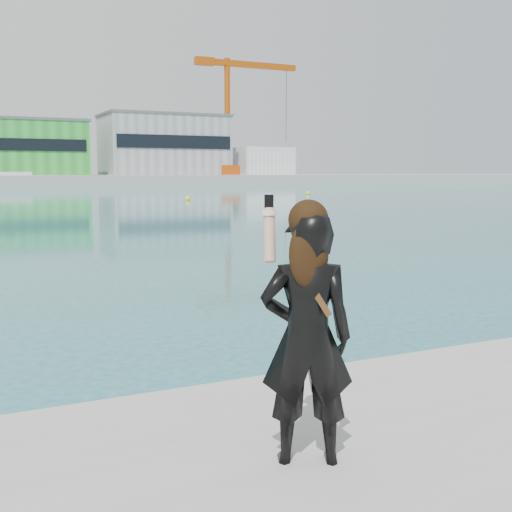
# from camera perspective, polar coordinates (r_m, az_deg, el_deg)

# --- Properties ---
(warehouse_green) EXTENTS (30.60, 16.36, 10.50)m
(warehouse_green) POSITION_cam_1_polar(r_m,az_deg,el_deg) (132.28, -21.67, 8.98)
(warehouse_green) COLOR green
(warehouse_green) RESTS_ON far_quay
(warehouse_grey_right) EXTENTS (25.50, 15.35, 12.50)m
(warehouse_grey_right) POSITION_cam_1_polar(r_m,az_deg,el_deg) (138.45, -8.18, 9.75)
(warehouse_grey_right) COLOR gray
(warehouse_grey_right) RESTS_ON far_quay
(ancillary_shed) EXTENTS (12.00, 10.00, 6.00)m
(ancillary_shed) POSITION_cam_1_polar(r_m,az_deg,el_deg) (144.75, 0.50, 8.43)
(ancillary_shed) COLOR silver
(ancillary_shed) RESTS_ON far_quay
(dock_crane) EXTENTS (23.00, 4.00, 24.00)m
(dock_crane) POSITION_cam_1_polar(r_m,az_deg,el_deg) (137.96, -2.10, 12.66)
(dock_crane) COLOR #DC530C
(dock_crane) RESTS_ON far_quay
(flagpole_right) EXTENTS (1.28, 0.16, 8.00)m
(flagpole_right) POSITION_cam_1_polar(r_m,az_deg,el_deg) (127.19, -15.00, 9.01)
(flagpole_right) COLOR silver
(flagpole_right) RESTS_ON far_quay
(buoy_near) EXTENTS (0.50, 0.50, 0.50)m
(buoy_near) POSITION_cam_1_polar(r_m,az_deg,el_deg) (74.28, 4.63, 5.47)
(buoy_near) COLOR #FFFE0D
(buoy_near) RESTS_ON ground
(buoy_extra) EXTENTS (0.50, 0.50, 0.50)m
(buoy_extra) POSITION_cam_1_polar(r_m,az_deg,el_deg) (59.15, -6.08, 4.94)
(buoy_extra) COLOR #FFFE0D
(buoy_extra) RESTS_ON ground
(woman) EXTENTS (0.66, 0.56, 1.62)m
(woman) POSITION_cam_1_polar(r_m,az_deg,el_deg) (3.86, 4.53, -6.60)
(woman) COLOR black
(woman) RESTS_ON near_quay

